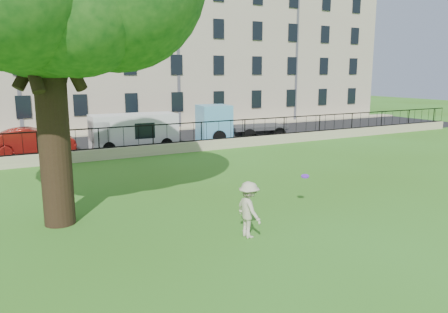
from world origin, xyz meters
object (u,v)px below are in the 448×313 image
man (249,210)px  white_van (134,132)px  frisbee (305,176)px  red_sedan (32,141)px  blue_truck (241,122)px

man → white_van: 15.67m
frisbee → white_van: white_van is taller
white_van → frisbee: bearing=-81.7°
frisbee → red_sedan: 16.84m
man → white_van: white_van is taller
frisbee → blue_truck: (5.80, 14.19, 0.11)m
frisbee → white_van: bearing=96.7°
white_van → blue_truck: blue_truck is taller
red_sedan → frisbee: bearing=-152.0°
man → blue_truck: (8.90, 15.60, 0.43)m
frisbee → red_sedan: red_sedan is taller
frisbee → white_van: (-1.67, 14.19, -0.05)m
blue_truck → red_sedan: bearing=-177.1°
man → white_van: size_ratio=0.32×
red_sedan → blue_truck: blue_truck is taller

